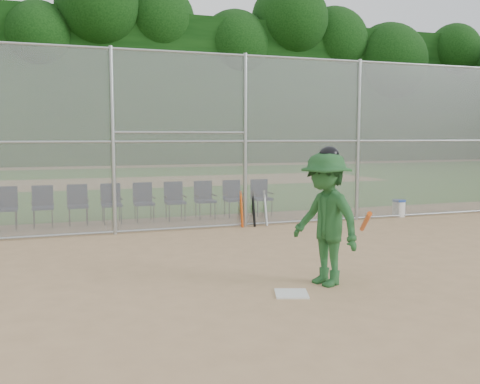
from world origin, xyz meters
name	(u,v)px	position (x,y,z in m)	size (l,w,h in m)	color
ground	(298,287)	(0.00, 0.00, 0.00)	(100.00, 100.00, 0.00)	tan
grass_strip	(129,182)	(0.00, 18.00, 0.01)	(100.00, 100.00, 0.00)	#30671F
dirt_patch_far	(129,182)	(0.00, 18.00, 0.01)	(24.00, 24.00, 0.00)	tan
backstop_fence	(203,138)	(0.00, 5.00, 2.07)	(16.09, 0.09, 4.00)	gray
treeline	(121,66)	(0.00, 20.00, 5.50)	(81.00, 60.00, 11.00)	black
home_plate	(291,294)	(-0.24, -0.30, 0.01)	(0.44, 0.44, 0.02)	silver
batter_at_plate	(326,218)	(0.41, -0.01, 0.96)	(1.10, 1.46, 1.98)	#205025
water_cooler	(399,208)	(5.37, 5.13, 0.23)	(0.35, 0.35, 0.45)	white
spare_bats	(254,209)	(1.20, 4.96, 0.42)	(0.66, 0.26, 0.85)	#D84C14
chair_1	(6,208)	(-4.27, 6.50, 0.48)	(0.54, 0.52, 0.96)	#101C3E
chair_2	(43,207)	(-3.48, 6.50, 0.48)	(0.54, 0.52, 0.96)	#101C3E
chair_3	(78,205)	(-2.70, 6.50, 0.48)	(0.54, 0.52, 0.96)	#101C3E
chair_4	(112,204)	(-1.91, 6.50, 0.48)	(0.54, 0.52, 0.96)	#101C3E
chair_5	(144,203)	(-1.12, 6.50, 0.48)	(0.54, 0.52, 0.96)	#101C3E
chair_6	(175,201)	(-0.34, 6.50, 0.48)	(0.54, 0.52, 0.96)	#101C3E
chair_7	(205,200)	(0.45, 6.50, 0.48)	(0.54, 0.52, 0.96)	#101C3E
chair_8	(234,199)	(1.23, 6.50, 0.48)	(0.54, 0.52, 0.96)	#101C3E
chair_9	(262,198)	(2.02, 6.50, 0.48)	(0.54, 0.52, 0.96)	#101C3E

